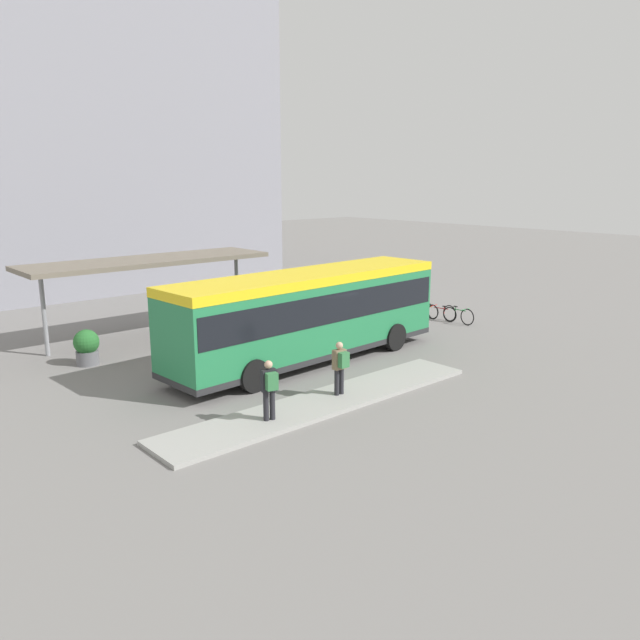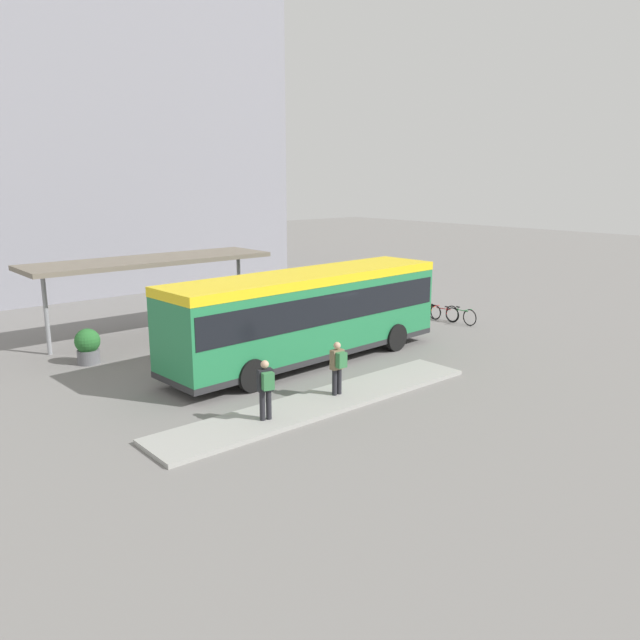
{
  "view_description": "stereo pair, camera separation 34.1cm",
  "coord_description": "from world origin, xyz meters",
  "px_view_note": "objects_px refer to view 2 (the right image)",
  "views": [
    {
      "loc": [
        -13.65,
        -15.99,
        6.28
      ],
      "look_at": [
        0.54,
        0.0,
        1.42
      ],
      "focal_mm": 35.0,
      "sensor_mm": 36.0,
      "label": 1
    },
    {
      "loc": [
        -13.39,
        -16.22,
        6.28
      ],
      "look_at": [
        0.54,
        0.0,
        1.42
      ],
      "focal_mm": 35.0,
      "sensor_mm": 36.0,
      "label": 2
    }
  ],
  "objects_px": {
    "pedestrian_companion": "(266,386)",
    "bicycle_red": "(443,313)",
    "bicycle_orange": "(429,310)",
    "potted_planter_near_shelter": "(249,318)",
    "bicycle_green": "(461,315)",
    "potted_planter_far_side": "(88,346)",
    "pedestrian_waiting": "(338,365)",
    "city_bus": "(308,310)"
  },
  "relations": [
    {
      "from": "pedestrian_companion",
      "to": "bicycle_green",
      "type": "relative_size",
      "value": 0.93
    },
    {
      "from": "bicycle_red",
      "to": "potted_planter_far_side",
      "type": "relative_size",
      "value": 1.29
    },
    {
      "from": "bicycle_orange",
      "to": "potted_planter_near_shelter",
      "type": "bearing_deg",
      "value": 82.33
    },
    {
      "from": "pedestrian_waiting",
      "to": "bicycle_orange",
      "type": "xyz_separation_m",
      "value": [
        10.52,
        5.32,
        -0.69
      ]
    },
    {
      "from": "bicycle_orange",
      "to": "pedestrian_companion",
      "type": "bearing_deg",
      "value": 121.03
    },
    {
      "from": "pedestrian_waiting",
      "to": "pedestrian_companion",
      "type": "bearing_deg",
      "value": 97.8
    },
    {
      "from": "pedestrian_waiting",
      "to": "potted_planter_near_shelter",
      "type": "relative_size",
      "value": 1.04
    },
    {
      "from": "bicycle_green",
      "to": "bicycle_orange",
      "type": "height_order",
      "value": "bicycle_green"
    },
    {
      "from": "bicycle_red",
      "to": "bicycle_orange",
      "type": "xyz_separation_m",
      "value": [
        0.02,
        0.86,
        -0.01
      ]
    },
    {
      "from": "bicycle_green",
      "to": "potted_planter_near_shelter",
      "type": "distance_m",
      "value": 9.44
    },
    {
      "from": "potted_planter_far_side",
      "to": "bicycle_orange",
      "type": "bearing_deg",
      "value": -11.35
    },
    {
      "from": "city_bus",
      "to": "bicycle_orange",
      "type": "bearing_deg",
      "value": 9.19
    },
    {
      "from": "pedestrian_companion",
      "to": "potted_planter_near_shelter",
      "type": "relative_size",
      "value": 1.06
    },
    {
      "from": "potted_planter_near_shelter",
      "to": "city_bus",
      "type": "bearing_deg",
      "value": -95.17
    },
    {
      "from": "bicycle_orange",
      "to": "potted_planter_far_side",
      "type": "bearing_deg",
      "value": 86.94
    },
    {
      "from": "bicycle_orange",
      "to": "bicycle_green",
      "type": "bearing_deg",
      "value": -167.85
    },
    {
      "from": "pedestrian_companion",
      "to": "bicycle_red",
      "type": "bearing_deg",
      "value": -56.49
    },
    {
      "from": "bicycle_red",
      "to": "bicycle_orange",
      "type": "relative_size",
      "value": 1.02
    },
    {
      "from": "city_bus",
      "to": "pedestrian_waiting",
      "type": "distance_m",
      "value": 3.97
    },
    {
      "from": "bicycle_orange",
      "to": "potted_planter_far_side",
      "type": "xyz_separation_m",
      "value": [
        -14.7,
        2.95,
        0.3
      ]
    },
    {
      "from": "bicycle_red",
      "to": "potted_planter_far_side",
      "type": "bearing_deg",
      "value": 68.27
    },
    {
      "from": "pedestrian_waiting",
      "to": "potted_planter_far_side",
      "type": "relative_size",
      "value": 1.28
    },
    {
      "from": "bicycle_red",
      "to": "potted_planter_near_shelter",
      "type": "height_order",
      "value": "potted_planter_near_shelter"
    },
    {
      "from": "bicycle_orange",
      "to": "bicycle_red",
      "type": "bearing_deg",
      "value": -173.04
    },
    {
      "from": "bicycle_orange",
      "to": "potted_planter_far_side",
      "type": "distance_m",
      "value": 14.99
    },
    {
      "from": "pedestrian_companion",
      "to": "bicycle_orange",
      "type": "bearing_deg",
      "value": -53.29
    },
    {
      "from": "pedestrian_waiting",
      "to": "bicycle_red",
      "type": "relative_size",
      "value": 0.99
    },
    {
      "from": "pedestrian_companion",
      "to": "bicycle_orange",
      "type": "height_order",
      "value": "pedestrian_companion"
    },
    {
      "from": "pedestrian_waiting",
      "to": "potted_planter_far_side",
      "type": "height_order",
      "value": "pedestrian_waiting"
    },
    {
      "from": "bicycle_orange",
      "to": "potted_planter_near_shelter",
      "type": "height_order",
      "value": "potted_planter_near_shelter"
    },
    {
      "from": "bicycle_red",
      "to": "bicycle_orange",
      "type": "bearing_deg",
      "value": -8.52
    },
    {
      "from": "pedestrian_waiting",
      "to": "bicycle_red",
      "type": "height_order",
      "value": "pedestrian_waiting"
    },
    {
      "from": "city_bus",
      "to": "bicycle_red",
      "type": "distance_m",
      "value": 8.92
    },
    {
      "from": "pedestrian_companion",
      "to": "bicycle_red",
      "type": "xyz_separation_m",
      "value": [
        13.23,
        4.7,
        -0.7
      ]
    },
    {
      "from": "pedestrian_waiting",
      "to": "potted_planter_far_side",
      "type": "xyz_separation_m",
      "value": [
        -4.17,
        8.27,
        -0.39
      ]
    },
    {
      "from": "city_bus",
      "to": "potted_planter_far_side",
      "type": "distance_m",
      "value": 7.73
    },
    {
      "from": "pedestrian_companion",
      "to": "bicycle_red",
      "type": "relative_size",
      "value": 1.01
    },
    {
      "from": "city_bus",
      "to": "potted_planter_near_shelter",
      "type": "height_order",
      "value": "city_bus"
    },
    {
      "from": "bicycle_red",
      "to": "potted_planter_far_side",
      "type": "distance_m",
      "value": 15.17
    },
    {
      "from": "bicycle_green",
      "to": "potted_planter_far_side",
      "type": "height_order",
      "value": "potted_planter_far_side"
    },
    {
      "from": "pedestrian_companion",
      "to": "potted_planter_near_shelter",
      "type": "height_order",
      "value": "pedestrian_companion"
    },
    {
      "from": "pedestrian_companion",
      "to": "bicycle_green",
      "type": "bearing_deg",
      "value": -60.01
    }
  ]
}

